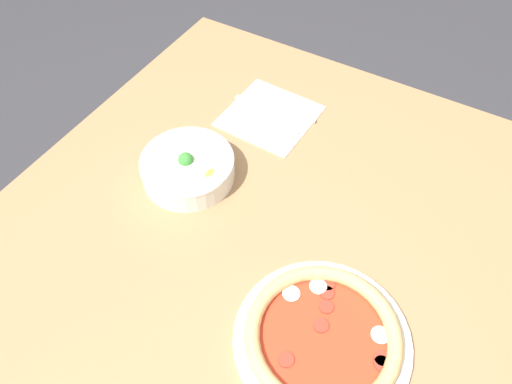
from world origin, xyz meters
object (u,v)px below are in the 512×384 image
object	(u,v)px
fork	(264,122)
bowl	(188,167)
knife	(278,110)
pizza	(323,337)

from	to	relation	value
fork	bowl	bearing A→B (deg)	70.06
fork	knife	world-z (taller)	same
bowl	knife	xyz separation A→B (m)	(0.28, -0.07, -0.03)
bowl	fork	distance (m)	0.23
pizza	knife	bearing A→B (deg)	35.81
pizza	fork	size ratio (longest dim) A/B	1.71
fork	knife	xyz separation A→B (m)	(0.05, -0.01, -0.00)
bowl	pizza	bearing A→B (deg)	-115.25
pizza	bowl	bearing A→B (deg)	64.75
bowl	knife	size ratio (longest dim) A/B	0.94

